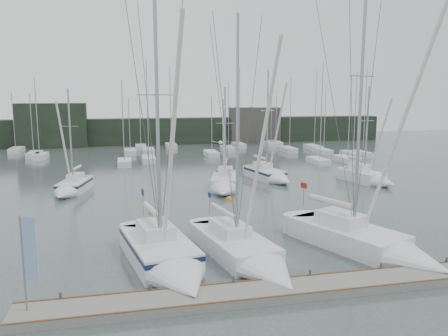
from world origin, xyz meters
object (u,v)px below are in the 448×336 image
at_px(sailboat_near_left, 168,260).
at_px(sailboat_near_right, 377,246).
at_px(sailboat_near_center, 250,257).
at_px(buoy_a, 152,213).
at_px(dock_banner, 28,255).
at_px(buoy_b, 229,200).
at_px(sailboat_mid_d, 271,176).
at_px(sailboat_mid_e, 371,179).
at_px(sailboat_mid_c, 225,185).
at_px(sailboat_mid_a, 70,188).

relative_size(sailboat_near_left, sailboat_near_right, 0.90).
bearing_deg(sailboat_near_right, sailboat_near_left, 155.93).
bearing_deg(sailboat_near_center, buoy_a, 99.25).
bearing_deg(dock_banner, buoy_b, 64.05).
bearing_deg(sailboat_mid_d, sailboat_mid_e, -34.07).
xyz_separation_m(sailboat_near_left, sailboat_mid_c, (7.38, 18.98, -0.05)).
relative_size(sailboat_near_center, buoy_b, 23.28).
distance_m(sailboat_near_left, buoy_b, 16.87).
bearing_deg(sailboat_near_center, sailboat_mid_c, 70.02).
xyz_separation_m(sailboat_near_center, sailboat_mid_c, (2.80, 19.10, 0.09)).
xyz_separation_m(sailboat_near_right, sailboat_mid_c, (-4.91, 19.32, -0.01)).
relative_size(sailboat_mid_d, buoy_b, 20.22).
bearing_deg(sailboat_mid_a, sailboat_near_center, -48.05).
bearing_deg(sailboat_mid_a, buoy_b, -8.99).
bearing_deg(buoy_b, dock_banner, -124.51).
height_order(sailboat_mid_e, dock_banner, sailboat_mid_e).
height_order(buoy_b, dock_banner, dock_banner).
relative_size(sailboat_near_center, dock_banner, 3.56).
bearing_deg(sailboat_near_left, sailboat_mid_c, 57.54).
distance_m(sailboat_near_center, sailboat_mid_e, 26.91).
relative_size(sailboat_mid_a, sailboat_mid_e, 0.96).
distance_m(sailboat_near_left, sailboat_mid_e, 30.22).
height_order(sailboat_mid_d, sailboat_mid_e, sailboat_mid_d).
height_order(sailboat_near_center, buoy_b, sailboat_near_center).
xyz_separation_m(sailboat_near_center, buoy_a, (-4.73, 12.39, -0.52)).
bearing_deg(sailboat_near_center, sailboat_near_left, 166.77).
height_order(sailboat_near_right, sailboat_mid_d, sailboat_near_right).
distance_m(sailboat_mid_d, dock_banner, 33.28).
xyz_separation_m(sailboat_near_right, sailboat_mid_a, (-19.72, 21.29, -0.07)).
xyz_separation_m(sailboat_mid_e, buoy_a, (-23.65, -6.74, -0.58)).
bearing_deg(sailboat_mid_e, sailboat_near_right, -132.81).
distance_m(sailboat_near_left, sailboat_mid_a, 22.22).
bearing_deg(sailboat_near_right, sailboat_mid_d, 64.34).
distance_m(sailboat_mid_d, buoy_b, 10.09).
distance_m(sailboat_near_center, dock_banner, 11.54).
relative_size(sailboat_mid_c, buoy_b, 17.27).
bearing_deg(buoy_b, buoy_a, -156.92).
height_order(sailboat_mid_d, buoy_b, sailboat_mid_d).
height_order(buoy_a, buoy_b, buoy_b).
xyz_separation_m(sailboat_mid_c, sailboat_mid_d, (6.21, 3.97, -0.03)).
bearing_deg(buoy_a, buoy_b, 23.08).
bearing_deg(sailboat_mid_a, sailboat_near_left, -58.20).
bearing_deg(sailboat_mid_e, sailboat_near_left, -153.76).
height_order(sailboat_near_left, buoy_b, sailboat_near_left).
relative_size(sailboat_mid_c, sailboat_mid_e, 0.99).
relative_size(sailboat_mid_a, sailboat_mid_c, 0.97).
xyz_separation_m(sailboat_mid_c, buoy_b, (-0.36, -3.66, -0.61)).
relative_size(sailboat_mid_d, sailboat_mid_e, 1.16).
distance_m(sailboat_near_right, buoy_a, 17.73).
xyz_separation_m(sailboat_mid_c, buoy_a, (-7.53, -6.71, -0.61)).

